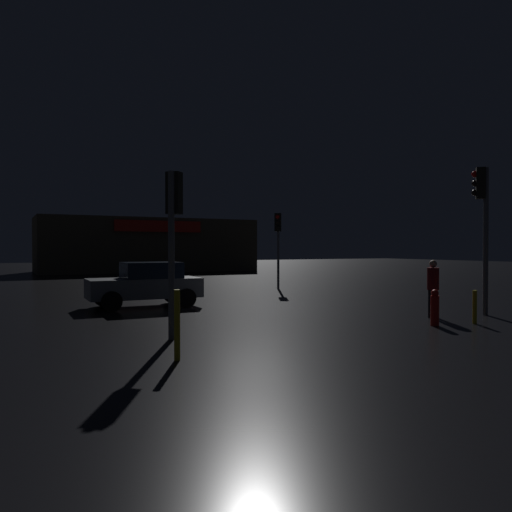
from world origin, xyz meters
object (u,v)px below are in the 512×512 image
Objects in this scene: store_building at (148,245)px; traffic_signal_main at (483,212)px; car_near at (146,284)px; traffic_signal_cross_left at (173,220)px; pedestrian at (433,284)px; fire_hydrant at (435,308)px; traffic_signal_opposite at (278,233)px.

store_building is 4.10× the size of traffic_signal_main.
car_near is (-8.65, 6.79, -2.34)m from traffic_signal_main.
pedestrian is (7.86, -0.25, -1.71)m from traffic_signal_cross_left.
pedestrian is at bearing -1.81° from traffic_signal_cross_left.
car_near is 9.56m from fire_hydrant.
traffic_signal_main is 2.66× the size of pedestrian.
fire_hydrant is at bearing -92.59° from store_building.
store_building reaches higher than traffic_signal_main.
traffic_signal_cross_left is at bearing 168.41° from fire_hydrant.
traffic_signal_main is at bearing -86.09° from traffic_signal_opposite.
traffic_signal_main is 11.24m from car_near.
car_near is at bearing 80.68° from traffic_signal_cross_left.
traffic_signal_cross_left reaches higher than fire_hydrant.
traffic_signal_opposite reaches higher than car_near.
car_near is 2.25× the size of pedestrian.
fire_hydrant is at bearing -163.22° from traffic_signal_main.
traffic_signal_opposite is at bearing -88.36° from store_building.
pedestrian is (-1.05, -11.04, -1.84)m from traffic_signal_opposite.
traffic_signal_main is at bearing -2.87° from traffic_signal_cross_left.
store_building is 19.25× the size of fire_hydrant.
traffic_signal_opposite is at bearing 79.80° from fire_hydrant.
traffic_signal_cross_left is at bearing 177.13° from traffic_signal_main.
traffic_signal_main is 1.20× the size of traffic_signal_cross_left.
traffic_signal_main reaches higher than pedestrian.
fire_hydrant is (-2.96, -0.89, -2.67)m from traffic_signal_main.
traffic_signal_main is 4.70× the size of fire_hydrant.
traffic_signal_opposite is 1.00× the size of traffic_signal_cross_left.
traffic_signal_cross_left is at bearing 178.19° from pedestrian.
traffic_signal_opposite is at bearing 29.67° from car_near.
pedestrian is (6.82, -6.55, 0.19)m from car_near.
store_building is 33.50m from traffic_signal_main.
fire_hydrant is (-1.55, -34.36, -1.84)m from store_building.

